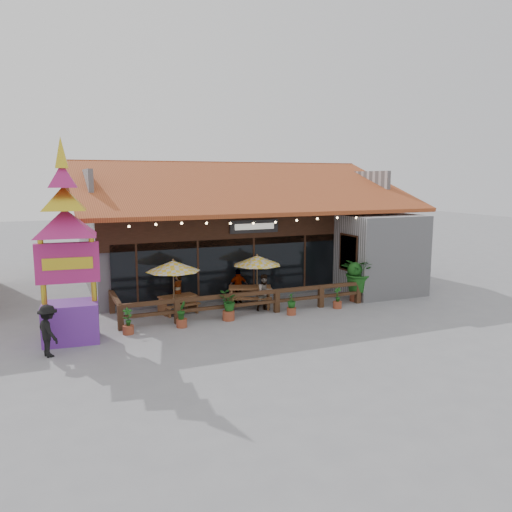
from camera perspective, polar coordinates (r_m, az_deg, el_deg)
name	(u,v)px	position (r m, az deg, el deg)	size (l,w,h in m)	color
ground	(282,308)	(20.47, 3.04, -5.94)	(100.00, 100.00, 0.00)	gray
restaurant_building	(232,237)	(26.16, -2.76, 2.22)	(15.50, 14.73, 6.09)	#B4B4B9
patio_railing	(233,300)	(19.22, -2.67, -5.03)	(10.00, 2.60, 0.92)	#432718
umbrella_left	(173,266)	(19.18, -9.45, -1.15)	(2.32, 2.32, 2.21)	brown
umbrella_right	(257,261)	(20.53, 0.12, -0.52)	(2.03, 2.03, 2.15)	brown
picnic_table_left	(178,301)	(19.89, -8.96, -5.11)	(1.62, 1.47, 0.68)	brown
picnic_table_right	(250,293)	(20.54, -0.70, -4.27)	(2.15, 2.01, 0.83)	brown
thai_sign_tower	(65,228)	(16.74, -20.94, 3.02)	(2.82, 2.82, 6.99)	#662997
tropical_plant	(357,272)	(21.78, 11.51, -1.83)	(2.06, 2.09, 2.19)	brown
diner_a	(178,292)	(20.19, -8.92, -4.06)	(0.55, 0.36, 1.50)	#371D11
diner_b	(265,293)	(19.86, 1.02, -4.21)	(0.72, 0.56, 1.48)	#371D11
diner_c	(238,286)	(21.13, -2.03, -3.45)	(0.85, 0.35, 1.45)	#371D11
pedestrian	(48,331)	(16.07, -22.64, -7.89)	(1.01, 0.58, 1.57)	black
planter_a	(128,323)	(17.56, -14.42, -7.43)	(0.37, 0.37, 0.92)	brown
planter_b	(182,316)	(17.96, -8.51, -6.76)	(0.43, 0.44, 0.93)	brown
planter_c	(228,304)	(18.60, -3.17, -5.50)	(0.76, 0.69, 1.10)	brown
planter_d	(291,304)	(19.38, 4.08, -5.51)	(0.47, 0.47, 0.88)	brown
planter_e	(338,299)	(20.57, 9.30, -4.92)	(0.36, 0.36, 0.87)	brown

